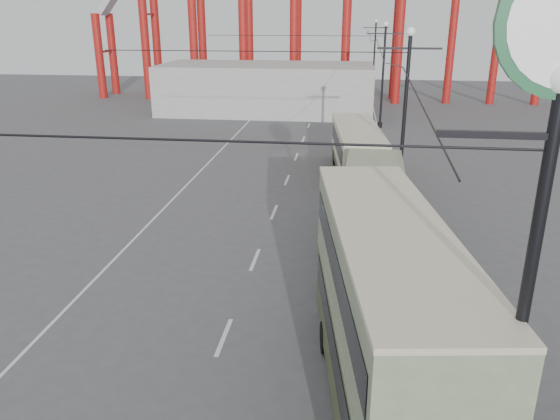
# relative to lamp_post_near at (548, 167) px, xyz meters

# --- Properties ---
(road_markings) EXTENTS (12.52, 120.00, 0.01)m
(road_markings) POSITION_rel_lamp_post_near_xyz_m (-6.46, 22.70, -7.86)
(road_markings) COLOR silver
(road_markings) RESTS_ON ground
(lamp_post_near) EXTENTS (3.20, 0.44, 10.80)m
(lamp_post_near) POSITION_rel_lamp_post_near_xyz_m (0.00, 0.00, 0.00)
(lamp_post_near) COLOR black
(lamp_post_near) RESTS_ON ground
(lamp_post_mid) EXTENTS (3.20, 0.44, 9.32)m
(lamp_post_mid) POSITION_rel_lamp_post_near_xyz_m (0.00, 21.00, -3.18)
(lamp_post_mid) COLOR black
(lamp_post_mid) RESTS_ON ground
(lamp_post_far) EXTENTS (3.20, 0.44, 9.32)m
(lamp_post_far) POSITION_rel_lamp_post_near_xyz_m (0.00, 43.00, -3.18)
(lamp_post_far) COLOR black
(lamp_post_far) RESTS_ON ground
(lamp_post_distant) EXTENTS (3.20, 0.44, 9.32)m
(lamp_post_distant) POSITION_rel_lamp_post_near_xyz_m (0.00, 65.00, -3.18)
(lamp_post_distant) COLOR black
(lamp_post_distant) RESTS_ON ground
(fairground_shed) EXTENTS (22.00, 10.00, 5.00)m
(fairground_shed) POSITION_rel_lamp_post_near_xyz_m (-11.60, 50.00, -5.36)
(fairground_shed) COLOR #979893
(fairground_shed) RESTS_ON ground
(double_decker_bus) EXTENTS (3.85, 10.24, 5.37)m
(double_decker_bus) POSITION_rel_lamp_post_near_xyz_m (-1.79, 3.99, -4.85)
(double_decker_bus) COLOR #394022
(double_decker_bus) RESTS_ON ground
(single_decker_green) EXTENTS (3.16, 11.75, 3.29)m
(single_decker_green) POSITION_rel_lamp_post_near_xyz_m (-1.67, 14.40, -6.00)
(single_decker_green) COLOR #6D805D
(single_decker_green) RESTS_ON ground
(single_decker_cream) EXTENTS (3.59, 10.54, 3.21)m
(single_decker_cream) POSITION_rel_lamp_post_near_xyz_m (-2.27, 26.43, -6.05)
(single_decker_cream) COLOR beige
(single_decker_cream) RESTS_ON ground
(pedestrian) EXTENTS (0.75, 0.64, 1.73)m
(pedestrian) POSITION_rel_lamp_post_near_xyz_m (-3.56, 14.30, -7.00)
(pedestrian) COLOR black
(pedestrian) RESTS_ON ground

